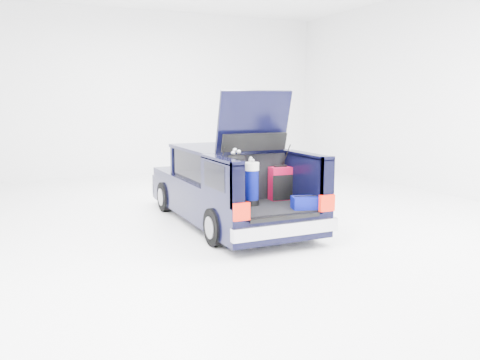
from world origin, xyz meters
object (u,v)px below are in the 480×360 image
blue_duffel (305,203)px  black_golf_bag (236,182)px  blue_golf_bag (252,183)px  red_suitcase (280,184)px  car (227,187)px

blue_duffel → black_golf_bag: bearing=170.9°
blue_golf_bag → blue_duffel: bearing=-20.6°
red_suitcase → blue_golf_bag: bearing=-159.6°
car → blue_golf_bag: car is taller
car → blue_duffel: bearing=-76.0°
black_golf_bag → blue_duffel: bearing=-8.1°
red_suitcase → blue_duffel: size_ratio=1.28×
car → black_golf_bag: (-0.50, -1.55, 0.36)m
red_suitcase → blue_duffel: bearing=-86.7°
car → red_suitcase: bearing=-67.3°
car → blue_golf_bag: size_ratio=5.80×
red_suitcase → blue_golf_bag: blue_golf_bag is taller
car → blue_duffel: 2.07m
car → black_golf_bag: 1.67m
blue_golf_bag → blue_duffel: size_ratio=1.71×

